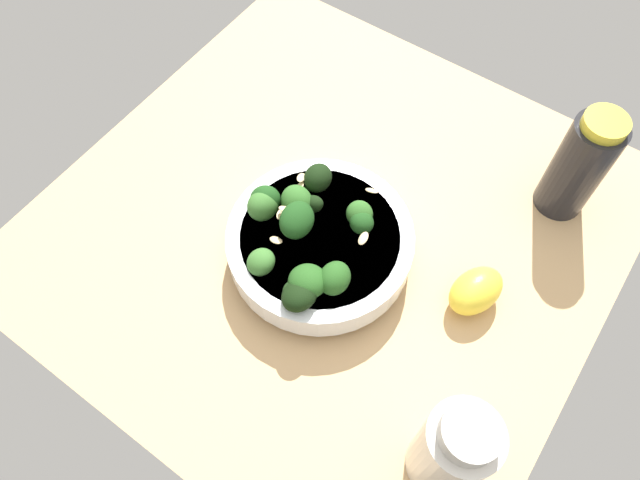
{
  "coord_description": "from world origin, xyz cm",
  "views": [
    {
      "loc": [
        32.93,
        21.39,
        65.16
      ],
      "look_at": [
        4.65,
        1.63,
        4.0
      ],
      "focal_mm": 33.32,
      "sensor_mm": 36.0,
      "label": 1
    }
  ],
  "objects_px": {
    "bowl_of_broccoli": "(317,242)",
    "lemon_wedge": "(476,291)",
    "bottle_tall": "(453,450)",
    "bottle_short": "(579,165)"
  },
  "relations": [
    {
      "from": "lemon_wedge",
      "to": "bottle_short",
      "type": "distance_m",
      "value": 0.2
    },
    {
      "from": "bowl_of_broccoli",
      "to": "lemon_wedge",
      "type": "height_order",
      "value": "bowl_of_broccoli"
    },
    {
      "from": "bowl_of_broccoli",
      "to": "lemon_wedge",
      "type": "xyz_separation_m",
      "value": [
        -0.06,
        0.18,
        -0.01
      ]
    },
    {
      "from": "bottle_tall",
      "to": "bottle_short",
      "type": "relative_size",
      "value": 1.02
    },
    {
      "from": "lemon_wedge",
      "to": "bottle_tall",
      "type": "bearing_deg",
      "value": 17.82
    },
    {
      "from": "bowl_of_broccoli",
      "to": "bottle_short",
      "type": "distance_m",
      "value": 0.33
    },
    {
      "from": "bowl_of_broccoli",
      "to": "bottle_short",
      "type": "xyz_separation_m",
      "value": [
        -0.25,
        0.21,
        0.04
      ]
    },
    {
      "from": "lemon_wedge",
      "to": "bottle_tall",
      "type": "height_order",
      "value": "bottle_tall"
    },
    {
      "from": "bowl_of_broccoli",
      "to": "bottle_tall",
      "type": "height_order",
      "value": "bottle_tall"
    },
    {
      "from": "bottle_tall",
      "to": "bottle_short",
      "type": "distance_m",
      "value": 0.38
    }
  ]
}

